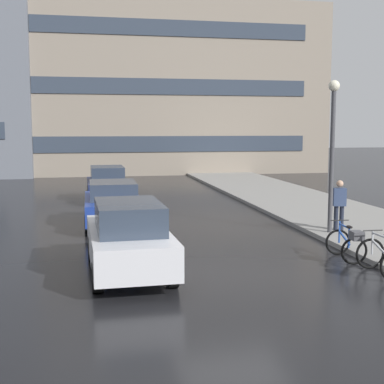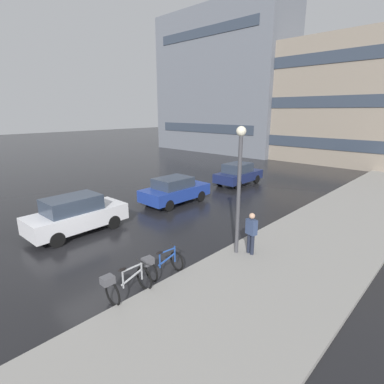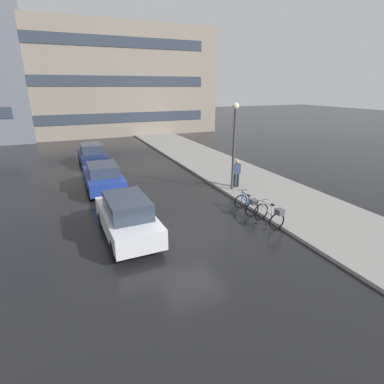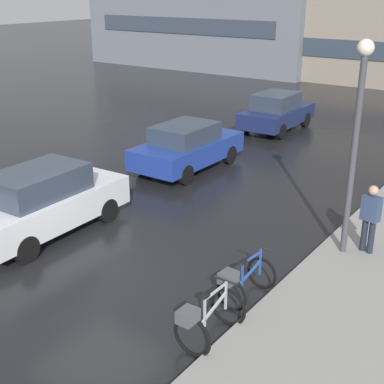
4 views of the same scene
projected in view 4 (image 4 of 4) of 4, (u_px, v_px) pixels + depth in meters
ground_plane at (95, 271)px, 11.65m from camera, size 140.00×140.00×0.00m
bicycle_nearest at (206, 318)px, 9.11m from camera, size 0.77×1.43×1.02m
bicycle_second at (243, 280)px, 10.35m from camera, size 0.78×1.40×0.97m
car_white at (44, 201)px, 13.15m from camera, size 1.90×4.36×1.71m
car_blue at (187, 146)px, 17.89m from camera, size 1.92×4.21×1.57m
car_navy at (277, 112)px, 22.77m from camera, size 1.86×4.01×1.62m
pedestrian at (370, 217)px, 11.92m from camera, size 0.44×0.32×1.74m
streetlamp at (357, 128)px, 11.21m from camera, size 0.34×0.34×4.84m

